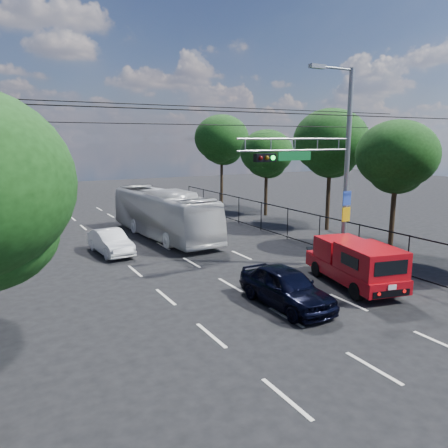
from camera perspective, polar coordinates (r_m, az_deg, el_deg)
ground at (r=13.40m, az=18.89°, el=-17.36°), size 120.00×120.00×0.00m
lane_markings at (r=24.33m, az=-6.23°, el=-3.88°), size 6.12×38.00×0.01m
signal_mast at (r=21.26m, az=13.46°, el=8.05°), size 6.43×0.39×9.50m
streetlight_left at (r=29.93m, az=-23.86°, el=5.70°), size 2.09×0.22×7.08m
utility_wires at (r=18.87m, az=-0.42°, el=14.05°), size 22.00×5.04×0.74m
fence_right at (r=26.43m, az=10.68°, el=-0.52°), size 0.06×34.03×2.00m
tree_right_b at (r=26.28m, az=21.61°, el=7.69°), size 4.50×4.50×7.31m
tree_right_c at (r=30.84m, az=13.73°, el=9.79°), size 5.10×5.10×8.29m
tree_right_d at (r=36.11m, az=5.59°, el=8.79°), size 4.32×4.32×7.02m
tree_right_e at (r=43.01m, az=-0.30°, el=10.63°), size 5.28×5.28×8.58m
red_pickup at (r=19.55m, az=16.76°, el=-4.82°), size 2.98×5.59×1.98m
navy_hatchback at (r=16.82m, az=8.09°, el=-8.12°), size 1.84×4.45×1.51m
white_bus at (r=28.33m, az=-7.93°, el=1.37°), size 3.39×11.18×3.07m
white_van at (r=24.87m, az=-14.61°, el=-2.29°), size 1.74×4.12×1.32m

